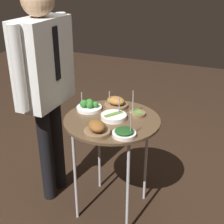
{
  "coord_description": "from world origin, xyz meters",
  "views": [
    {
      "loc": [
        -1.69,
        -0.73,
        1.67
      ],
      "look_at": [
        0.0,
        0.0,
        0.8
      ],
      "focal_mm": 50.0,
      "sensor_mm": 36.0,
      "label": 1
    }
  ],
  "objects_px": {
    "bowl_spinach_back_right": "(124,133)",
    "bowl_roast_near_rim": "(97,129)",
    "bowl_asparagus_far_rim": "(137,113)",
    "serving_cart": "(112,127)",
    "bowl_asparagus_back_left": "(114,116)",
    "bowl_broccoli_mid_left": "(89,106)",
    "waiter_figure": "(45,73)",
    "bowl_roast_front_left": "(116,103)"
  },
  "relations": [
    {
      "from": "serving_cart",
      "to": "waiter_figure",
      "type": "height_order",
      "value": "waiter_figure"
    },
    {
      "from": "serving_cart",
      "to": "bowl_spinach_back_right",
      "type": "height_order",
      "value": "bowl_spinach_back_right"
    },
    {
      "from": "bowl_roast_near_rim",
      "to": "bowl_asparagus_far_rim",
      "type": "bearing_deg",
      "value": -21.26
    },
    {
      "from": "bowl_spinach_back_right",
      "to": "bowl_roast_front_left",
      "type": "bearing_deg",
      "value": 29.51
    },
    {
      "from": "serving_cart",
      "to": "bowl_spinach_back_right",
      "type": "distance_m",
      "value": 0.25
    },
    {
      "from": "bowl_asparagus_back_left",
      "to": "bowl_asparagus_far_rim",
      "type": "bearing_deg",
      "value": -48.5
    },
    {
      "from": "bowl_asparagus_far_rim",
      "to": "bowl_roast_front_left",
      "type": "height_order",
      "value": "bowl_asparagus_far_rim"
    },
    {
      "from": "bowl_asparagus_back_left",
      "to": "bowl_roast_near_rim",
      "type": "distance_m",
      "value": 0.24
    },
    {
      "from": "bowl_roast_front_left",
      "to": "bowl_roast_near_rim",
      "type": "bearing_deg",
      "value": -173.34
    },
    {
      "from": "bowl_asparagus_far_rim",
      "to": "bowl_broccoli_mid_left",
      "type": "height_order",
      "value": "bowl_asparagus_far_rim"
    },
    {
      "from": "bowl_asparagus_back_left",
      "to": "bowl_spinach_back_right",
      "type": "relative_size",
      "value": 1.09
    },
    {
      "from": "bowl_spinach_back_right",
      "to": "bowl_asparagus_far_rim",
      "type": "height_order",
      "value": "bowl_asparagus_far_rim"
    },
    {
      "from": "bowl_roast_front_left",
      "to": "bowl_broccoli_mid_left",
      "type": "height_order",
      "value": "bowl_broccoli_mid_left"
    },
    {
      "from": "bowl_asparagus_back_left",
      "to": "waiter_figure",
      "type": "bearing_deg",
      "value": 90.75
    },
    {
      "from": "bowl_spinach_back_right",
      "to": "bowl_asparagus_back_left",
      "type": "bearing_deg",
      "value": 38.43
    },
    {
      "from": "serving_cart",
      "to": "bowl_asparagus_far_rim",
      "type": "bearing_deg",
      "value": -49.03
    },
    {
      "from": "bowl_spinach_back_right",
      "to": "bowl_asparagus_far_rim",
      "type": "bearing_deg",
      "value": 4.13
    },
    {
      "from": "waiter_figure",
      "to": "bowl_asparagus_back_left",
      "type": "bearing_deg",
      "value": -89.25
    },
    {
      "from": "serving_cart",
      "to": "waiter_figure",
      "type": "distance_m",
      "value": 0.59
    },
    {
      "from": "bowl_asparagus_far_rim",
      "to": "bowl_roast_near_rim",
      "type": "xyz_separation_m",
      "value": [
        -0.34,
        0.13,
        0.02
      ]
    },
    {
      "from": "bowl_broccoli_mid_left",
      "to": "waiter_figure",
      "type": "height_order",
      "value": "waiter_figure"
    },
    {
      "from": "bowl_broccoli_mid_left",
      "to": "bowl_asparagus_back_left",
      "type": "bearing_deg",
      "value": -106.06
    },
    {
      "from": "serving_cart",
      "to": "bowl_roast_front_left",
      "type": "distance_m",
      "value": 0.21
    },
    {
      "from": "bowl_asparagus_back_left",
      "to": "bowl_asparagus_far_rim",
      "type": "relative_size",
      "value": 0.97
    },
    {
      "from": "bowl_spinach_back_right",
      "to": "waiter_figure",
      "type": "bearing_deg",
      "value": 74.93
    },
    {
      "from": "serving_cart",
      "to": "bowl_asparagus_back_left",
      "type": "xyz_separation_m",
      "value": [
        0.01,
        -0.01,
        0.08
      ]
    },
    {
      "from": "bowl_roast_near_rim",
      "to": "bowl_spinach_back_right",
      "type": "bearing_deg",
      "value": -71.99
    },
    {
      "from": "bowl_roast_front_left",
      "to": "bowl_broccoli_mid_left",
      "type": "distance_m",
      "value": 0.19
    },
    {
      "from": "bowl_broccoli_mid_left",
      "to": "bowl_spinach_back_right",
      "type": "bearing_deg",
      "value": -124.21
    },
    {
      "from": "serving_cart",
      "to": "bowl_roast_near_rim",
      "type": "bearing_deg",
      "value": 179.99
    },
    {
      "from": "bowl_asparagus_far_rim",
      "to": "bowl_roast_near_rim",
      "type": "bearing_deg",
      "value": 158.74
    },
    {
      "from": "bowl_asparagus_back_left",
      "to": "waiter_figure",
      "type": "height_order",
      "value": "waiter_figure"
    },
    {
      "from": "bowl_spinach_back_right",
      "to": "bowl_asparagus_far_rim",
      "type": "distance_m",
      "value": 0.29
    },
    {
      "from": "bowl_spinach_back_right",
      "to": "bowl_broccoli_mid_left",
      "type": "relative_size",
      "value": 0.89
    },
    {
      "from": "bowl_broccoli_mid_left",
      "to": "waiter_figure",
      "type": "bearing_deg",
      "value": 103.1
    },
    {
      "from": "bowl_spinach_back_right",
      "to": "bowl_roast_near_rim",
      "type": "relative_size",
      "value": 0.96
    },
    {
      "from": "serving_cart",
      "to": "bowl_asparagus_far_rim",
      "type": "distance_m",
      "value": 0.19
    },
    {
      "from": "bowl_broccoli_mid_left",
      "to": "bowl_roast_near_rim",
      "type": "xyz_separation_m",
      "value": [
        -0.3,
        -0.21,
        0.01
      ]
    },
    {
      "from": "serving_cart",
      "to": "bowl_roast_near_rim",
      "type": "distance_m",
      "value": 0.25
    },
    {
      "from": "serving_cart",
      "to": "bowl_spinach_back_right",
      "type": "xyz_separation_m",
      "value": [
        -0.18,
        -0.16,
        0.08
      ]
    },
    {
      "from": "waiter_figure",
      "to": "bowl_asparagus_far_rim",
      "type": "bearing_deg",
      "value": -79.58
    },
    {
      "from": "bowl_asparagus_back_left",
      "to": "bowl_roast_front_left",
      "type": "bearing_deg",
      "value": 18.11
    }
  ]
}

